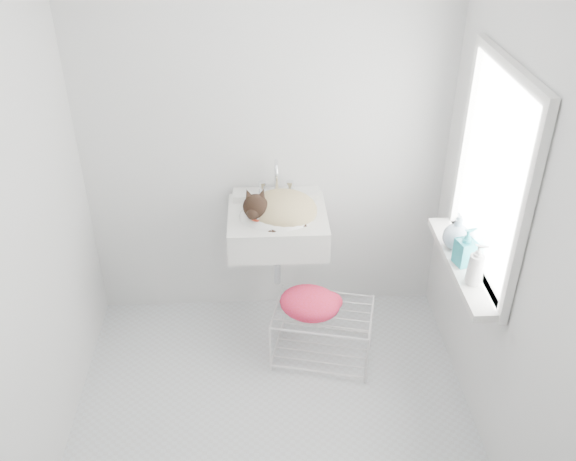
{
  "coord_description": "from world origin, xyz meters",
  "views": [
    {
      "loc": [
        -0.04,
        -2.45,
        2.74
      ],
      "look_at": [
        0.11,
        0.5,
        0.88
      ],
      "focal_mm": 39.54,
      "sensor_mm": 36.0,
      "label": 1
    }
  ],
  "objects_px": {
    "bottle_a": "(473,283)",
    "bottle_b": "(463,263)",
    "sink": "(277,213)",
    "cat": "(280,209)",
    "wire_rack": "(323,335)",
    "bottle_c": "(455,247)"
  },
  "relations": [
    {
      "from": "bottle_c",
      "to": "sink",
      "type": "bearing_deg",
      "value": 156.81
    },
    {
      "from": "cat",
      "to": "bottle_c",
      "type": "relative_size",
      "value": 2.23
    },
    {
      "from": "sink",
      "to": "cat",
      "type": "height_order",
      "value": "cat"
    },
    {
      "from": "wire_rack",
      "to": "bottle_c",
      "type": "distance_m",
      "value": 0.99
    },
    {
      "from": "bottle_b",
      "to": "cat",
      "type": "bearing_deg",
      "value": 149.72
    },
    {
      "from": "bottle_a",
      "to": "bottle_c",
      "type": "distance_m",
      "value": 0.32
    },
    {
      "from": "bottle_a",
      "to": "bottle_b",
      "type": "distance_m",
      "value": 0.17
    },
    {
      "from": "cat",
      "to": "bottle_c",
      "type": "xyz_separation_m",
      "value": [
        0.93,
        -0.39,
        -0.04
      ]
    },
    {
      "from": "wire_rack",
      "to": "bottle_a",
      "type": "height_order",
      "value": "bottle_a"
    },
    {
      "from": "wire_rack",
      "to": "bottle_a",
      "type": "distance_m",
      "value": 1.07
    },
    {
      "from": "bottle_a",
      "to": "bottle_c",
      "type": "height_order",
      "value": "same"
    },
    {
      "from": "bottle_c",
      "to": "wire_rack",
      "type": "bearing_deg",
      "value": 170.14
    },
    {
      "from": "bottle_b",
      "to": "wire_rack",
      "type": "bearing_deg",
      "value": 158.09
    },
    {
      "from": "sink",
      "to": "cat",
      "type": "bearing_deg",
      "value": -52.86
    },
    {
      "from": "wire_rack",
      "to": "bottle_b",
      "type": "height_order",
      "value": "bottle_b"
    },
    {
      "from": "sink",
      "to": "bottle_c",
      "type": "relative_size",
      "value": 3.04
    },
    {
      "from": "sink",
      "to": "bottle_b",
      "type": "distance_m",
      "value": 1.1
    },
    {
      "from": "bottle_b",
      "to": "bottle_c",
      "type": "relative_size",
      "value": 1.09
    },
    {
      "from": "sink",
      "to": "bottle_c",
      "type": "bearing_deg",
      "value": -23.19
    },
    {
      "from": "sink",
      "to": "bottle_a",
      "type": "xyz_separation_m",
      "value": [
        0.94,
        -0.73,
        0.0
      ]
    },
    {
      "from": "cat",
      "to": "wire_rack",
      "type": "relative_size",
      "value": 0.75
    },
    {
      "from": "cat",
      "to": "bottle_c",
      "type": "height_order",
      "value": "cat"
    }
  ]
}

